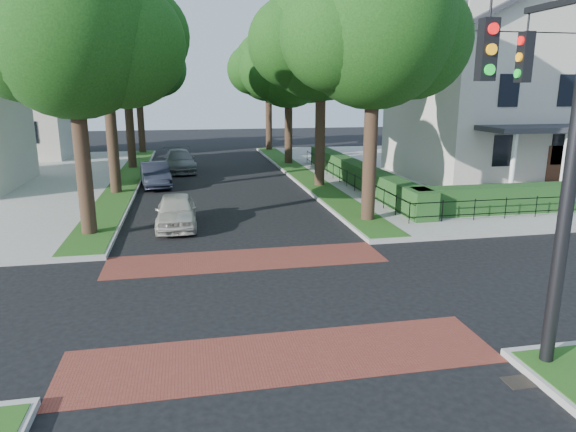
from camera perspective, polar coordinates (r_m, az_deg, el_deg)
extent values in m
plane|color=black|center=(13.91, -3.05, -9.03)|extent=(120.00, 120.00, 0.00)
cube|color=gray|center=(38.53, 22.58, 4.88)|extent=(30.00, 30.00, 0.15)
cube|color=maroon|center=(16.88, -4.59, -4.84)|extent=(9.00, 2.20, 0.01)
cube|color=maroon|center=(11.07, -0.60, -15.38)|extent=(9.00, 2.20, 0.01)
cube|color=black|center=(11.18, 24.53, -16.41)|extent=(0.65, 0.45, 0.01)
cube|color=#1F4714|center=(33.01, 1.54, 4.75)|extent=(1.60, 29.80, 0.02)
cube|color=#1F4714|center=(32.43, -17.47, 3.94)|extent=(1.60, 29.80, 0.02)
cylinder|color=black|center=(21.04, 9.19, 9.40)|extent=(0.56, 0.56, 7.35)
sphere|color=#10380F|center=(21.11, 9.62, 19.97)|extent=(6.20, 6.20, 6.20)
sphere|color=#10380F|center=(21.99, 13.68, 18.48)|extent=(4.65, 4.65, 4.65)
sphere|color=#10380F|center=(20.40, 5.47, 19.46)|extent=(4.34, 4.34, 4.34)
sphere|color=#10380F|center=(22.65, 8.46, 20.86)|extent=(4.03, 4.03, 4.03)
cylinder|color=black|center=(28.66, 3.61, 11.05)|extent=(0.56, 0.56, 7.70)
sphere|color=#10380F|center=(28.75, 3.74, 19.18)|extent=(6.60, 6.60, 6.60)
sphere|color=#10380F|center=(29.51, 7.16, 18.19)|extent=(4.95, 4.95, 4.95)
sphere|color=#10380F|center=(28.15, 0.41, 18.71)|extent=(4.62, 4.62, 4.62)
sphere|color=#10380F|center=(30.41, 3.11, 19.85)|extent=(4.29, 4.29, 4.29)
cylinder|color=black|center=(37.45, 0.06, 10.95)|extent=(0.56, 0.56, 6.65)
sphere|color=#10380F|center=(37.43, 0.06, 16.33)|extent=(5.80, 5.80, 5.80)
sphere|color=#10380F|center=(38.05, 2.41, 15.67)|extent=(4.35, 4.35, 4.35)
sphere|color=#10380F|center=(36.97, -2.17, 15.88)|extent=(4.06, 4.06, 4.06)
sphere|color=#10380F|center=(38.90, -0.22, 16.97)|extent=(3.77, 3.77, 3.77)
cylinder|color=black|center=(46.30, -2.15, 11.72)|extent=(0.56, 0.56, 7.00)
sphere|color=#10380F|center=(46.30, -2.19, 16.30)|extent=(6.00, 6.00, 6.00)
sphere|color=#10380F|center=(46.87, -0.18, 15.79)|extent=(4.50, 4.50, 4.50)
sphere|color=#10380F|center=(45.88, -4.07, 15.92)|extent=(4.20, 4.20, 4.20)
sphere|color=#10380F|center=(47.82, -2.37, 16.82)|extent=(3.90, 3.90, 3.90)
cylinder|color=black|center=(20.12, -22.03, 7.87)|extent=(0.56, 0.56, 7.00)
sphere|color=#10380F|center=(20.14, -23.03, 18.37)|extent=(6.00, 6.00, 6.00)
sphere|color=#10380F|center=(20.16, -17.94, 17.63)|extent=(4.50, 4.50, 4.50)
sphere|color=#10380F|center=(20.25, -27.40, 17.06)|extent=(4.20, 4.20, 4.20)
sphere|color=#10380F|center=(21.64, -22.07, 19.41)|extent=(3.90, 3.90, 3.90)
cylinder|color=black|center=(27.97, -19.16, 10.62)|extent=(0.56, 0.56, 8.05)
sphere|color=#10380F|center=(28.10, -19.88, 19.29)|extent=(6.40, 6.40, 6.40)
sphere|color=#10380F|center=(28.18, -15.99, 18.73)|extent=(4.80, 4.80, 4.80)
sphere|color=#10380F|center=(28.14, -23.28, 18.38)|extent=(4.48, 4.48, 4.48)
sphere|color=#10380F|center=(29.72, -19.30, 19.97)|extent=(4.16, 4.16, 4.16)
cylinder|color=black|center=(36.93, -17.23, 10.46)|extent=(0.56, 0.56, 6.86)
sphere|color=#10380F|center=(36.92, -17.65, 16.07)|extent=(5.60, 5.60, 5.60)
sphere|color=#10380F|center=(37.08, -15.10, 15.61)|extent=(4.20, 4.20, 4.20)
sphere|color=#10380F|center=(36.88, -19.89, 15.44)|extent=(3.92, 3.92, 3.92)
sphere|color=#10380F|center=(38.33, -17.32, 16.74)|extent=(3.64, 3.64, 3.64)
cylinder|color=black|center=(45.88, -16.12, 11.27)|extent=(0.56, 0.56, 7.14)
sphere|color=#10380F|center=(45.89, -16.45, 15.97)|extent=(6.20, 6.20, 6.20)
sphere|color=#10380F|center=(46.07, -14.19, 15.60)|extent=(4.65, 4.65, 4.65)
sphere|color=#10380F|center=(45.83, -18.45, 15.46)|extent=(4.34, 4.34, 4.34)
sphere|color=#10380F|center=(47.45, -16.20, 16.51)|extent=(4.03, 4.03, 4.03)
cube|color=#18461C|center=(29.63, 7.65, 4.73)|extent=(1.00, 18.00, 1.20)
cube|color=beige|center=(34.57, 23.15, 10.73)|extent=(12.00, 10.00, 8.00)
cube|color=gray|center=(30.03, 29.02, 2.54)|extent=(9.60, 2.40, 0.50)
cylinder|color=white|center=(26.50, 23.72, 5.34)|extent=(0.24, 0.24, 3.00)
cylinder|color=white|center=(28.16, 28.36, 5.28)|extent=(0.24, 0.24, 3.00)
cube|color=beige|center=(46.80, -28.65, 9.78)|extent=(9.00, 8.00, 6.50)
cube|color=maroon|center=(44.59, -26.61, 16.44)|extent=(0.80, 0.80, 3.64)
cylinder|color=black|center=(10.68, 29.05, 5.35)|extent=(0.26, 0.26, 8.00)
cube|color=black|center=(11.41, 27.76, 20.13)|extent=(0.12, 1.80, 0.12)
cube|color=black|center=(9.51, 21.25, 16.82)|extent=(0.28, 0.22, 1.00)
cylinder|color=red|center=(9.42, 21.87, 18.76)|extent=(0.18, 0.05, 0.18)
cylinder|color=orange|center=(9.40, 21.68, 16.83)|extent=(0.18, 0.05, 0.18)
cylinder|color=#0CB226|center=(9.38, 21.50, 14.89)|extent=(0.18, 0.05, 0.18)
cube|color=black|center=(11.97, 24.81, 15.71)|extent=(0.22, 0.28, 1.00)
cylinder|color=red|center=(11.91, 24.44, 17.31)|extent=(0.05, 0.18, 0.18)
cylinder|color=orange|center=(11.89, 24.28, 15.78)|extent=(0.05, 0.18, 0.18)
cylinder|color=#0CB226|center=(11.88, 24.13, 14.25)|extent=(0.05, 0.18, 0.18)
imported|color=beige|center=(21.06, -12.33, 0.55)|extent=(1.58, 3.92, 1.33)
imported|color=#212431|center=(30.23, -14.54, 4.47)|extent=(2.04, 4.35, 1.38)
imported|color=slate|center=(35.47, -11.98, 6.00)|extent=(2.35, 5.07, 1.43)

